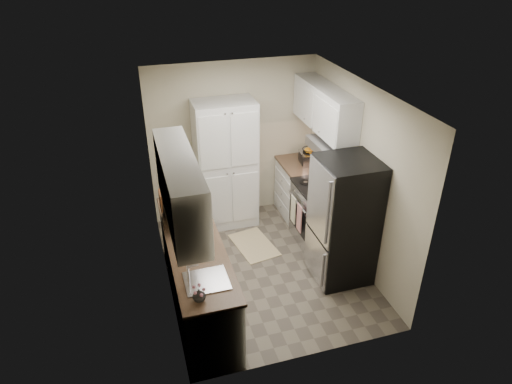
{
  "coord_description": "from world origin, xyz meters",
  "views": [
    {
      "loc": [
        -1.54,
        -4.79,
        4.01
      ],
      "look_at": [
        -0.07,
        0.15,
        1.13
      ],
      "focal_mm": 32.0,
      "sensor_mm": 36.0,
      "label": 1
    }
  ],
  "objects_px": {
    "refrigerator": "(344,221)",
    "toaster_oven": "(309,158)",
    "microwave": "(184,210)",
    "electric_range": "(319,213)",
    "pantry_cabinet": "(226,165)",
    "wine_bottle": "(184,192)"
  },
  "relations": [
    {
      "from": "microwave",
      "to": "pantry_cabinet",
      "type": "bearing_deg",
      "value": -54.97
    },
    {
      "from": "microwave",
      "to": "wine_bottle",
      "type": "relative_size",
      "value": 1.67
    },
    {
      "from": "pantry_cabinet",
      "to": "microwave",
      "type": "xyz_separation_m",
      "value": [
        -0.82,
        -1.24,
        0.06
      ]
    },
    {
      "from": "electric_range",
      "to": "microwave",
      "type": "xyz_separation_m",
      "value": [
        -1.99,
        -0.31,
        0.59
      ]
    },
    {
      "from": "pantry_cabinet",
      "to": "microwave",
      "type": "distance_m",
      "value": 1.49
    },
    {
      "from": "electric_range",
      "to": "microwave",
      "type": "height_order",
      "value": "microwave"
    },
    {
      "from": "refrigerator",
      "to": "toaster_oven",
      "type": "bearing_deg",
      "value": 84.56
    },
    {
      "from": "pantry_cabinet",
      "to": "electric_range",
      "type": "relative_size",
      "value": 1.77
    },
    {
      "from": "pantry_cabinet",
      "to": "toaster_oven",
      "type": "height_order",
      "value": "pantry_cabinet"
    },
    {
      "from": "electric_range",
      "to": "toaster_oven",
      "type": "bearing_deg",
      "value": 81.53
    },
    {
      "from": "wine_bottle",
      "to": "toaster_oven",
      "type": "xyz_separation_m",
      "value": [
        2.04,
        0.63,
        -0.06
      ]
    },
    {
      "from": "microwave",
      "to": "wine_bottle",
      "type": "distance_m",
      "value": 0.46
    },
    {
      "from": "pantry_cabinet",
      "to": "refrigerator",
      "type": "height_order",
      "value": "pantry_cabinet"
    },
    {
      "from": "pantry_cabinet",
      "to": "toaster_oven",
      "type": "relative_size",
      "value": 6.17
    },
    {
      "from": "pantry_cabinet",
      "to": "microwave",
      "type": "height_order",
      "value": "pantry_cabinet"
    },
    {
      "from": "refrigerator",
      "to": "wine_bottle",
      "type": "distance_m",
      "value": 2.12
    },
    {
      "from": "pantry_cabinet",
      "to": "toaster_oven",
      "type": "xyz_separation_m",
      "value": [
        1.29,
        -0.15,
        0.01
      ]
    },
    {
      "from": "microwave",
      "to": "toaster_oven",
      "type": "height_order",
      "value": "microwave"
    },
    {
      "from": "refrigerator",
      "to": "microwave",
      "type": "relative_size",
      "value": 3.26
    },
    {
      "from": "refrigerator",
      "to": "microwave",
      "type": "xyz_separation_m",
      "value": [
        -1.96,
        0.49,
        0.21
      ]
    },
    {
      "from": "microwave",
      "to": "wine_bottle",
      "type": "xyz_separation_m",
      "value": [
        0.07,
        0.46,
        0.01
      ]
    },
    {
      "from": "refrigerator",
      "to": "electric_range",
      "type": "bearing_deg",
      "value": 87.52
    }
  ]
}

